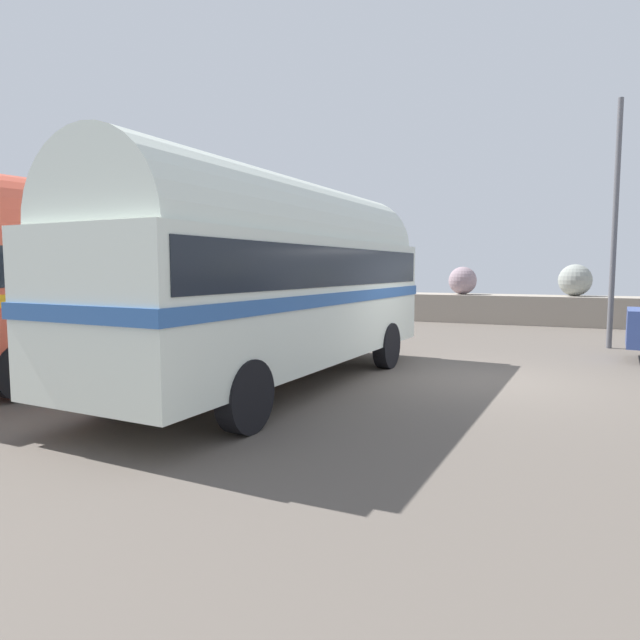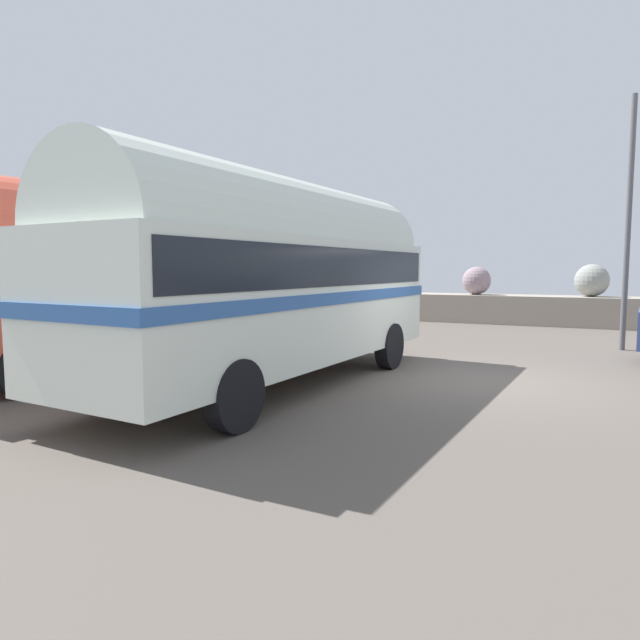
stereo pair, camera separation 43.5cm
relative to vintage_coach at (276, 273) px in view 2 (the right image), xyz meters
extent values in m
cube|color=#595049|center=(3.17, 2.04, -2.04)|extent=(32.00, 26.00, 0.02)
cube|color=gray|center=(3.17, 13.84, -1.50)|extent=(31.36, 1.80, 1.10)
sphere|color=tan|center=(-8.53, 13.74, -0.43)|extent=(1.05, 1.05, 1.05)
cube|color=gray|center=(-3.81, 13.72, -0.53)|extent=(1.03, 1.05, 0.84)
sphere|color=gray|center=(0.97, 13.71, -0.40)|extent=(1.09, 1.09, 1.09)
sphere|color=gray|center=(5.03, 13.98, -0.36)|extent=(1.18, 1.18, 1.18)
cylinder|color=black|center=(-0.96, 2.66, -1.55)|extent=(0.33, 0.97, 0.96)
cylinder|color=black|center=(1.25, 2.53, -1.55)|extent=(0.33, 0.97, 0.96)
cylinder|color=black|center=(-1.25, -2.54, -1.55)|extent=(0.33, 0.97, 0.96)
cylinder|color=black|center=(0.96, -2.67, -1.55)|extent=(0.33, 0.97, 0.96)
cube|color=silver|center=(0.00, 0.00, -0.48)|extent=(2.87, 8.52, 2.10)
cylinder|color=silver|center=(0.00, 0.00, 0.57)|extent=(2.65, 8.18, 2.20)
cube|color=#2F5B9E|center=(0.00, 0.00, -0.42)|extent=(2.92, 8.61, 0.20)
cube|color=black|center=(0.00, 0.00, 0.10)|extent=(2.89, 8.19, 0.64)
cube|color=silver|center=(0.24, 4.26, -1.35)|extent=(2.29, 0.29, 0.28)
cylinder|color=black|center=(-4.61, 2.90, -1.55)|extent=(0.43, 0.99, 0.96)
cylinder|color=black|center=(-2.43, 2.56, -1.55)|extent=(0.43, 0.99, 0.96)
cylinder|color=black|center=(-3.24, -2.58, -1.55)|extent=(0.43, 0.99, 0.96)
cube|color=#D14F38|center=(-3.92, 0.16, -0.48)|extent=(3.68, 8.67, 2.10)
cylinder|color=#D14F38|center=(-3.92, 0.16, 0.57)|extent=(3.43, 8.31, 2.20)
cube|color=gold|center=(-3.92, 0.16, -0.42)|extent=(3.74, 8.76, 0.20)
cube|color=black|center=(-3.92, 0.16, 0.10)|extent=(3.66, 8.35, 0.64)
cube|color=silver|center=(-3.26, 4.38, -1.35)|extent=(2.28, 0.51, 0.28)
cylinder|color=#5B5B60|center=(5.79, 7.72, 1.18)|extent=(0.14, 0.14, 6.45)
camera|label=1|loc=(4.60, -8.59, 0.07)|focal=30.90mm
camera|label=2|loc=(5.00, -8.40, 0.07)|focal=30.90mm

